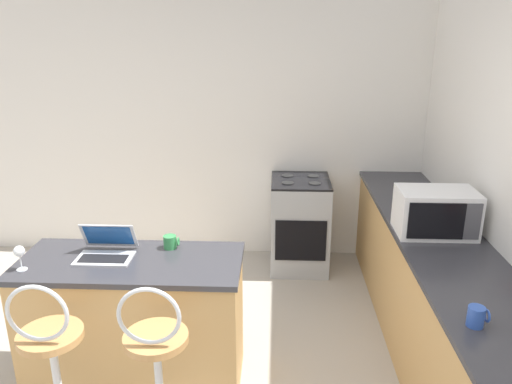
% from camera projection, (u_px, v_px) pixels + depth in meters
% --- Properties ---
extents(wall_back, '(12.00, 0.06, 2.60)m').
position_uv_depth(wall_back, '(218.00, 128.00, 4.88)').
color(wall_back, silver).
rests_on(wall_back, ground_plane).
extents(breakfast_bar, '(1.38, 0.61, 0.89)m').
position_uv_depth(breakfast_bar, '(135.00, 322.00, 3.20)').
color(breakfast_bar, tan).
rests_on(breakfast_bar, ground_plane).
extents(counter_right, '(0.61, 3.16, 0.89)m').
position_uv_depth(counter_right, '(432.00, 292.00, 3.57)').
color(counter_right, tan).
rests_on(counter_right, ground_plane).
extents(bar_stool_near, '(0.40, 0.40, 1.07)m').
position_uv_depth(bar_stool_near, '(54.00, 370.00, 2.66)').
color(bar_stool_near, silver).
rests_on(bar_stool_near, ground_plane).
extents(bar_stool_far, '(0.40, 0.40, 1.07)m').
position_uv_depth(bar_stool_far, '(158.00, 373.00, 2.64)').
color(bar_stool_far, silver).
rests_on(bar_stool_far, ground_plane).
extents(laptop, '(0.34, 0.27, 0.20)m').
position_uv_depth(laptop, '(106.00, 248.00, 3.11)').
color(laptop, '#B7BABF').
rests_on(laptop, breakfast_bar).
extents(microwave, '(0.52, 0.34, 0.31)m').
position_uv_depth(microwave, '(436.00, 212.00, 3.41)').
color(microwave, white).
rests_on(microwave, counter_right).
extents(toaster, '(0.25, 0.29, 0.17)m').
position_uv_depth(toaster, '(424.00, 199.00, 3.89)').
color(toaster, '#9EA3A8').
rests_on(toaster, counter_right).
extents(stove_range, '(0.55, 0.60, 0.90)m').
position_uv_depth(stove_range, '(300.00, 224.00, 4.79)').
color(stove_range, '#9EA3A8').
rests_on(stove_range, ground_plane).
extents(mug_blue, '(0.10, 0.08, 0.10)m').
position_uv_depth(mug_blue, '(477.00, 316.00, 2.38)').
color(mug_blue, '#2D51AD').
rests_on(mug_blue, counter_right).
extents(wine_glass_tall, '(0.06, 0.06, 0.15)m').
position_uv_depth(wine_glass_tall, '(19.00, 252.00, 2.91)').
color(wine_glass_tall, silver).
rests_on(wine_glass_tall, breakfast_bar).
extents(mug_green, '(0.10, 0.08, 0.09)m').
position_uv_depth(mug_green, '(170.00, 242.00, 3.22)').
color(mug_green, '#338447').
rests_on(mug_green, breakfast_bar).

